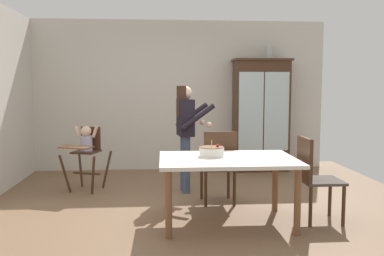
{
  "coord_description": "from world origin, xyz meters",
  "views": [
    {
      "loc": [
        -0.38,
        -5.04,
        1.53
      ],
      "look_at": [
        0.08,
        0.7,
        0.95
      ],
      "focal_mm": 39.26,
      "sensor_mm": 36.0,
      "label": 1
    }
  ],
  "objects": [
    {
      "name": "dining_chair_far_side",
      "position": [
        0.39,
        0.22,
        0.56
      ],
      "size": [
        0.46,
        0.46,
        0.96
      ],
      "rotation": [
        0.0,
        0.0,
        3.18
      ],
      "color": "#422819",
      "rests_on": "ground_plane"
    },
    {
      "name": "ground_plane",
      "position": [
        0.0,
        0.0,
        0.0
      ],
      "size": [
        6.24,
        6.24,
        0.0
      ],
      "primitive_type": "plane",
      "color": "brown"
    },
    {
      "name": "wall_back",
      "position": [
        0.0,
        2.63,
        1.35
      ],
      "size": [
        5.32,
        0.06,
        2.7
      ],
      "primitive_type": "cube",
      "color": "beige",
      "rests_on": "ground_plane"
    },
    {
      "name": "dining_table",
      "position": [
        0.37,
        -0.52,
        0.65
      ],
      "size": [
        1.51,
        1.05,
        0.74
      ],
      "color": "silver",
      "rests_on": "ground_plane"
    },
    {
      "name": "ceramic_vase",
      "position": [
        1.59,
        2.37,
        2.12
      ],
      "size": [
        0.13,
        0.13,
        0.27
      ],
      "color": "#B2B7B2",
      "rests_on": "china_cabinet"
    },
    {
      "name": "high_chair_with_toddler",
      "position": [
        -1.44,
        1.11,
        0.65
      ],
      "size": [
        0.73,
        0.81,
        0.95
      ],
      "rotation": [
        0.0,
        0.0,
        -0.33
      ],
      "color": "#422819",
      "rests_on": "ground_plane"
    },
    {
      "name": "china_cabinet",
      "position": [
        1.45,
        2.37,
        1.01
      ],
      "size": [
        1.03,
        0.48,
        2.0
      ],
      "color": "#422819",
      "rests_on": "ground_plane"
    },
    {
      "name": "adult_person",
      "position": [
        0.0,
        0.92,
        0.97
      ],
      "size": [
        0.55,
        0.53,
        1.53
      ],
      "rotation": [
        0.0,
        0.0,
        1.7
      ],
      "color": "#3D4C6B",
      "rests_on": "ground_plane"
    },
    {
      "name": "dining_chair_right_end",
      "position": [
        1.34,
        -0.53,
        0.56
      ],
      "size": [
        0.44,
        0.44,
        0.96
      ],
      "rotation": [
        0.0,
        0.0,
        1.57
      ],
      "color": "#422819",
      "rests_on": "ground_plane"
    },
    {
      "name": "birthday_cake",
      "position": [
        0.21,
        -0.4,
        0.79
      ],
      "size": [
        0.28,
        0.28,
        0.19
      ],
      "color": "white",
      "rests_on": "dining_table"
    }
  ]
}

